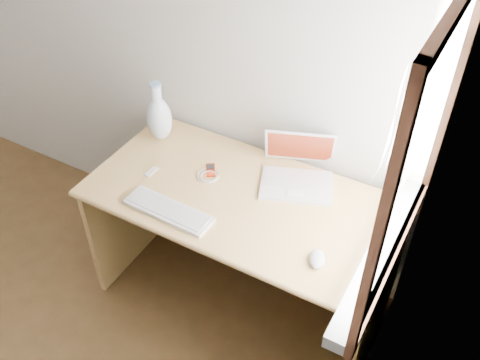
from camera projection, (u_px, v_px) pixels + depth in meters
The scene contains 10 objects.
back_wall at pixel (101, 1), 2.68m from camera, with size 3.50×0.04×2.60m, color silver.
window at pixel (415, 158), 1.77m from camera, with size 0.11×0.99×1.10m.
desk at pixel (251, 218), 2.61m from camera, with size 1.41×0.70×0.74m.
laptop at pixel (301, 173), 2.45m from camera, with size 0.39×0.38×0.22m.
external_keyboard at pixel (168, 210), 2.33m from camera, with size 0.42×0.14×0.02m.
mouse at pixel (317, 259), 2.11m from camera, with size 0.06×0.10×0.04m, color white.
ipod at pixel (211, 170), 2.54m from camera, with size 0.09×0.10×0.01m.
cable_coil at pixel (208, 175), 2.51m from camera, with size 0.11×0.11×0.01m, color white.
remote at pixel (151, 172), 2.53m from camera, with size 0.03×0.08×0.01m, color white.
vase at pixel (159, 117), 2.65m from camera, with size 0.13×0.13×0.32m.
Camera 1 is at (1.89, -0.19, 2.38)m, focal length 40.00 mm.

